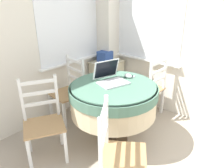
{
  "coord_description": "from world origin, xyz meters",
  "views": [
    {
      "loc": [
        -1.02,
        0.03,
        1.76
      ],
      "look_at": [
        0.92,
        1.67,
        0.68
      ],
      "focal_mm": 35.0,
      "sensor_mm": 36.0,
      "label": 1
    }
  ],
  "objects": [
    {
      "name": "dining_chair_near_right_window",
      "position": [
        1.59,
        1.51,
        0.44
      ],
      "size": [
        0.45,
        0.42,
        0.93
      ],
      "color": "#A87F51",
      "rests_on": "ground_plane"
    },
    {
      "name": "dining_chair_camera_near",
      "position": [
        0.17,
        0.97,
        0.44
      ],
      "size": [
        0.57,
        0.57,
        0.93
      ],
      "color": "#A87F51",
      "rests_on": "ground_plane"
    },
    {
      "name": "laptop",
      "position": [
        0.81,
        1.6,
        0.82
      ],
      "size": [
        0.41,
        0.4,
        0.25
      ],
      "color": "silver",
      "rests_on": "round_dining_table"
    },
    {
      "name": "dining_chair_left_flank",
      "position": [
        0.06,
        1.93,
        0.44
      ],
      "size": [
        0.56,
        0.55,
        0.93
      ],
      "color": "#A87F51",
      "rests_on": "ground_plane"
    },
    {
      "name": "corner_room_shell",
      "position": [
        1.05,
        1.63,
        1.28
      ],
      "size": [
        4.16,
        4.47,
        2.55
      ],
      "color": "silver",
      "rests_on": "ground_plane"
    },
    {
      "name": "computer_mouse",
      "position": [
        1.06,
        1.53,
        0.79
      ],
      "size": [
        0.07,
        0.1,
        0.05
      ],
      "color": "white",
      "rests_on": "round_dining_table"
    },
    {
      "name": "storage_box",
      "position": [
        1.59,
        2.39,
        0.77
      ],
      "size": [
        0.2,
        0.19,
        0.17
      ],
      "color": "#2D4C93",
      "rests_on": "corner_cabinet"
    },
    {
      "name": "corner_cabinet",
      "position": [
        1.62,
        2.38,
        0.34
      ],
      "size": [
        0.51,
        0.42,
        0.69
      ],
      "color": "beige",
      "rests_on": "ground_plane"
    },
    {
      "name": "dining_chair_near_back_window",
      "position": [
        0.76,
        2.34,
        0.44
      ],
      "size": [
        0.44,
        0.47,
        0.93
      ],
      "color": "#A87F51",
      "rests_on": "ground_plane"
    },
    {
      "name": "cell_phone",
      "position": [
        1.11,
        1.53,
        0.77
      ],
      "size": [
        0.1,
        0.13,
        0.01
      ],
      "color": "#B2B7BC",
      "rests_on": "round_dining_table"
    },
    {
      "name": "round_dining_table",
      "position": [
        0.77,
        1.52,
        0.6
      ],
      "size": [
        1.05,
        1.05,
        0.76
      ],
      "color": "#4C3D2D",
      "rests_on": "ground_plane"
    },
    {
      "name": "book_on_cabinet",
      "position": [
        1.58,
        2.32,
        0.7
      ],
      "size": [
        0.13,
        0.2,
        0.02
      ],
      "color": "#33478C",
      "rests_on": "corner_cabinet"
    }
  ]
}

